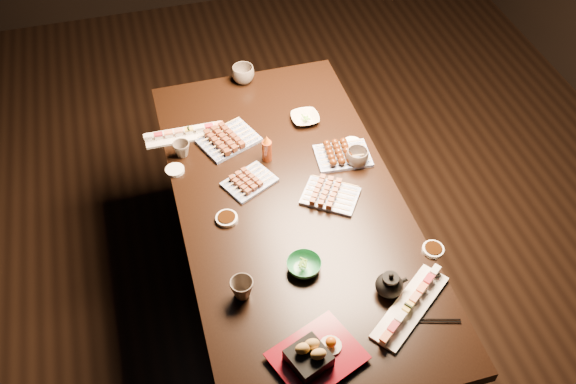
{
  "coord_description": "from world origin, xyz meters",
  "views": [
    {
      "loc": [
        -0.78,
        -2.05,
        2.69
      ],
      "look_at": [
        -0.3,
        -0.34,
        0.77
      ],
      "focal_mm": 40.0,
      "sensor_mm": 36.0,
      "label": 1
    }
  ],
  "objects_px": {
    "dining_table": "(291,260)",
    "yakitori_plate_right": "(331,193)",
    "teacup_near_left": "(242,289)",
    "teapot": "(390,283)",
    "sushi_platter_near": "(411,304)",
    "condiment_bottle": "(267,148)",
    "teacup_far_left": "(182,149)",
    "sushi_platter_far": "(184,132)",
    "teacup_mid_right": "(357,157)",
    "yakitori_plate_center": "(249,179)",
    "teacup_far_right": "(243,74)",
    "edamame_bowl_green": "(304,266)",
    "yakitori_plate_left": "(229,137)",
    "tempura_tray": "(318,351)",
    "edamame_bowl_cream": "(305,118)"
  },
  "relations": [
    {
      "from": "teacup_far_right",
      "to": "dining_table",
      "type": "bearing_deg",
      "value": -89.61
    },
    {
      "from": "yakitori_plate_left",
      "to": "yakitori_plate_right",
      "type": "bearing_deg",
      "value": -75.43
    },
    {
      "from": "teacup_far_right",
      "to": "teapot",
      "type": "distance_m",
      "value": 1.36
    },
    {
      "from": "teacup_far_left",
      "to": "teacup_near_left",
      "type": "bearing_deg",
      "value": -83.37
    },
    {
      "from": "tempura_tray",
      "to": "teapot",
      "type": "xyz_separation_m",
      "value": [
        0.33,
        0.19,
        -0.0
      ]
    },
    {
      "from": "teacup_mid_right",
      "to": "condiment_bottle",
      "type": "relative_size",
      "value": 0.72
    },
    {
      "from": "dining_table",
      "to": "teacup_far_left",
      "type": "xyz_separation_m",
      "value": [
        -0.38,
        0.4,
        0.41
      ]
    },
    {
      "from": "edamame_bowl_green",
      "to": "teacup_near_left",
      "type": "xyz_separation_m",
      "value": [
        -0.24,
        -0.05,
        0.02
      ]
    },
    {
      "from": "yakitori_plate_right",
      "to": "edamame_bowl_green",
      "type": "bearing_deg",
      "value": -88.52
    },
    {
      "from": "yakitori_plate_center",
      "to": "yakitori_plate_right",
      "type": "relative_size",
      "value": 0.92
    },
    {
      "from": "teacup_near_left",
      "to": "teapot",
      "type": "distance_m",
      "value": 0.53
    },
    {
      "from": "condiment_bottle",
      "to": "yakitori_plate_left",
      "type": "bearing_deg",
      "value": 132.15
    },
    {
      "from": "sushi_platter_near",
      "to": "teapot",
      "type": "relative_size",
      "value": 3.15
    },
    {
      "from": "dining_table",
      "to": "yakitori_plate_center",
      "type": "height_order",
      "value": "yakitori_plate_center"
    },
    {
      "from": "sushi_platter_far",
      "to": "teacup_far_left",
      "type": "xyz_separation_m",
      "value": [
        -0.03,
        -0.12,
        0.01
      ]
    },
    {
      "from": "sushi_platter_near",
      "to": "condiment_bottle",
      "type": "height_order",
      "value": "condiment_bottle"
    },
    {
      "from": "teapot",
      "to": "yakitori_plate_left",
      "type": "bearing_deg",
      "value": 113.73
    },
    {
      "from": "condiment_bottle",
      "to": "teacup_far_left",
      "type": "bearing_deg",
      "value": 160.47
    },
    {
      "from": "sushi_platter_near",
      "to": "sushi_platter_far",
      "type": "distance_m",
      "value": 1.27
    },
    {
      "from": "yakitori_plate_center",
      "to": "teacup_far_left",
      "type": "relative_size",
      "value": 2.76
    },
    {
      "from": "tempura_tray",
      "to": "yakitori_plate_left",
      "type": "bearing_deg",
      "value": 71.98
    },
    {
      "from": "yakitori_plate_center",
      "to": "sushi_platter_far",
      "type": "bearing_deg",
      "value": 93.96
    },
    {
      "from": "yakitori_plate_right",
      "to": "teacup_far_left",
      "type": "distance_m",
      "value": 0.68
    },
    {
      "from": "sushi_platter_near",
      "to": "condiment_bottle",
      "type": "relative_size",
      "value": 2.87
    },
    {
      "from": "teacup_near_left",
      "to": "teacup_far_left",
      "type": "bearing_deg",
      "value": 96.63
    },
    {
      "from": "sushi_platter_far",
      "to": "teacup_near_left",
      "type": "relative_size",
      "value": 4.06
    },
    {
      "from": "sushi_platter_far",
      "to": "condiment_bottle",
      "type": "relative_size",
      "value": 2.63
    },
    {
      "from": "yakitori_plate_center",
      "to": "edamame_bowl_green",
      "type": "height_order",
      "value": "yakitori_plate_center"
    },
    {
      "from": "sushi_platter_far",
      "to": "yakitori_plate_right",
      "type": "bearing_deg",
      "value": 134.96
    },
    {
      "from": "sushi_platter_near",
      "to": "yakitori_plate_left",
      "type": "relative_size",
      "value": 1.55
    },
    {
      "from": "teacup_near_left",
      "to": "teacup_mid_right",
      "type": "relative_size",
      "value": 0.9
    },
    {
      "from": "dining_table",
      "to": "yakitori_plate_right",
      "type": "height_order",
      "value": "yakitori_plate_right"
    },
    {
      "from": "teacup_near_left",
      "to": "teacup_far_right",
      "type": "relative_size",
      "value": 0.78
    },
    {
      "from": "edamame_bowl_green",
      "to": "sushi_platter_near",
      "type": "bearing_deg",
      "value": -40.02
    },
    {
      "from": "dining_table",
      "to": "sushi_platter_near",
      "type": "bearing_deg",
      "value": -74.63
    },
    {
      "from": "yakitori_plate_right",
      "to": "teacup_near_left",
      "type": "bearing_deg",
      "value": -106.27
    },
    {
      "from": "teacup_far_left",
      "to": "teacup_far_right",
      "type": "relative_size",
      "value": 0.67
    },
    {
      "from": "teacup_mid_right",
      "to": "teacup_far_left",
      "type": "height_order",
      "value": "teacup_mid_right"
    },
    {
      "from": "dining_table",
      "to": "teacup_near_left",
      "type": "xyz_separation_m",
      "value": [
        -0.29,
        -0.37,
        0.41
      ]
    },
    {
      "from": "teacup_near_left",
      "to": "teacup_far_right",
      "type": "distance_m",
      "value": 1.25
    },
    {
      "from": "teacup_near_left",
      "to": "teacup_far_left",
      "type": "distance_m",
      "value": 0.78
    },
    {
      "from": "yakitori_plate_right",
      "to": "teacup_mid_right",
      "type": "relative_size",
      "value": 2.31
    },
    {
      "from": "teacup_far_right",
      "to": "edamame_bowl_green",
      "type": "bearing_deg",
      "value": -91.86
    },
    {
      "from": "sushi_platter_near",
      "to": "sushi_platter_far",
      "type": "bearing_deg",
      "value": 82.16
    },
    {
      "from": "edamame_bowl_cream",
      "to": "teacup_far_left",
      "type": "height_order",
      "value": "teacup_far_left"
    },
    {
      "from": "yakitori_plate_center",
      "to": "condiment_bottle",
      "type": "bearing_deg",
      "value": 21.78
    },
    {
      "from": "teacup_near_left",
      "to": "condiment_bottle",
      "type": "relative_size",
      "value": 0.65
    },
    {
      "from": "dining_table",
      "to": "teacup_far_left",
      "type": "height_order",
      "value": "teacup_far_left"
    },
    {
      "from": "teacup_near_left",
      "to": "sushi_platter_far",
      "type": "bearing_deg",
      "value": 93.95
    },
    {
      "from": "teapot",
      "to": "sushi_platter_near",
      "type": "bearing_deg",
      "value": -59.48
    }
  ]
}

